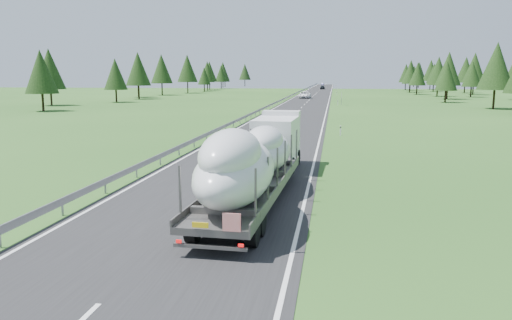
# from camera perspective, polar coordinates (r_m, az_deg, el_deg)

# --- Properties ---
(ground) EXTENTS (400.00, 400.00, 0.00)m
(ground) POSITION_cam_1_polar(r_m,az_deg,el_deg) (20.44, -8.15, -6.94)
(ground) COLOR #254D19
(ground) RESTS_ON ground
(road_surface) EXTENTS (10.00, 400.00, 0.02)m
(road_surface) POSITION_cam_1_polar(r_m,az_deg,el_deg) (118.99, 6.12, 6.84)
(road_surface) COLOR black
(road_surface) RESTS_ON ground
(guardrail) EXTENTS (0.10, 400.00, 0.76)m
(guardrail) POSITION_cam_1_polar(r_m,az_deg,el_deg) (119.29, 3.56, 7.17)
(guardrail) COLOR slate
(guardrail) RESTS_ON ground
(marker_posts) EXTENTS (0.13, 350.08, 1.00)m
(marker_posts) POSITION_cam_1_polar(r_m,az_deg,el_deg) (173.79, 9.20, 7.83)
(marker_posts) COLOR silver
(marker_posts) RESTS_ON ground
(highway_sign) EXTENTS (0.08, 0.90, 2.60)m
(highway_sign) POSITION_cam_1_polar(r_m,az_deg,el_deg) (98.80, 9.76, 7.23)
(highway_sign) COLOR slate
(highway_sign) RESTS_ON ground
(tree_line_right) EXTENTS (27.65, 274.83, 12.62)m
(tree_line_right) POSITION_cam_1_polar(r_m,az_deg,el_deg) (122.24, 25.62, 9.33)
(tree_line_right) COLOR black
(tree_line_right) RESTS_ON ground
(tree_line_left) EXTENTS (13.92, 274.39, 12.34)m
(tree_line_left) POSITION_cam_1_polar(r_m,az_deg,el_deg) (139.09, -12.00, 9.96)
(tree_line_left) COLOR black
(tree_line_left) RESTS_ON ground
(boat_truck) EXTENTS (3.17, 18.92, 3.91)m
(boat_truck) POSITION_cam_1_polar(r_m,az_deg,el_deg) (23.45, 0.17, 0.52)
(boat_truck) COLOR silver
(boat_truck) RESTS_ON ground
(distant_van) EXTENTS (2.90, 6.22, 1.72)m
(distant_van) POSITION_cam_1_polar(r_m,az_deg,el_deg) (127.67, 5.60, 7.43)
(distant_van) COLOR white
(distant_van) RESTS_ON ground
(distant_car_dark) EXTENTS (1.91, 4.73, 1.61)m
(distant_car_dark) POSITION_cam_1_polar(r_m,az_deg,el_deg) (208.36, 7.60, 8.23)
(distant_car_dark) COLOR black
(distant_car_dark) RESTS_ON ground
(distant_car_blue) EXTENTS (1.58, 3.94, 1.27)m
(distant_car_blue) POSITION_cam_1_polar(r_m,az_deg,el_deg) (286.73, 7.62, 8.58)
(distant_car_blue) COLOR #191A47
(distant_car_blue) RESTS_ON ground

